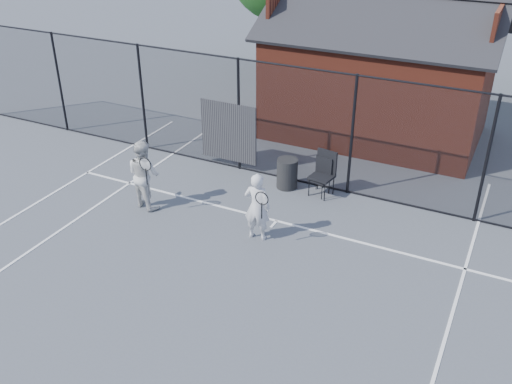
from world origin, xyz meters
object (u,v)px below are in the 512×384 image
at_px(player_front, 257,207).
at_px(waste_bin, 287,173).
at_px(player_back, 144,174).
at_px(chair_right, 322,175).
at_px(clubhouse, 378,81).
at_px(chair_left, 320,178).

distance_m(player_front, waste_bin, 2.46).
xyz_separation_m(player_back, chair_right, (3.51, 2.31, -0.29)).
relative_size(clubhouse, player_front, 4.23).
relative_size(clubhouse, chair_right, 5.98).
distance_m(chair_left, chair_right, 0.10).
distance_m(clubhouse, player_back, 7.63).
relative_size(chair_left, chair_right, 0.83).
height_order(clubhouse, chair_left, clubhouse).
distance_m(chair_right, waste_bin, 0.92).
distance_m(player_front, chair_left, 2.48).
bearing_deg(player_back, waste_bin, 41.60).
bearing_deg(chair_left, player_front, -92.47).
height_order(player_front, chair_right, player_front).
relative_size(chair_left, waste_bin, 1.19).
bearing_deg(chair_right, player_front, -93.94).
height_order(clubhouse, waste_bin, clubhouse).
distance_m(player_back, waste_bin, 3.51).
bearing_deg(waste_bin, clubhouse, 77.82).
bearing_deg(clubhouse, chair_right, -90.53).
bearing_deg(chair_right, clubhouse, 98.56).
distance_m(clubhouse, chair_right, 4.53).
height_order(clubhouse, player_back, clubhouse).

